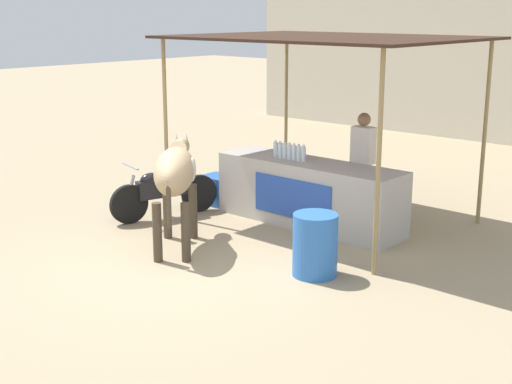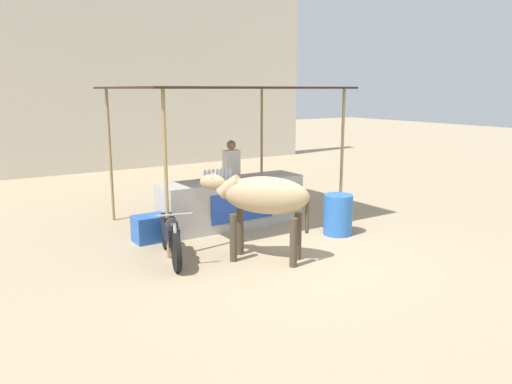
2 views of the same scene
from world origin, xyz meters
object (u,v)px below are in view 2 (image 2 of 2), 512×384
at_px(stall_counter, 232,203).
at_px(cooler_box, 151,228).
at_px(water_barrel, 338,215).
at_px(motorcycle_parked, 170,234).
at_px(cow, 262,198).
at_px(vendor_behind_counter, 232,177).

relative_size(stall_counter, cooler_box, 5.00).
xyz_separation_m(cooler_box, water_barrel, (3.15, -1.55, 0.15)).
bearing_deg(motorcycle_parked, cooler_box, 84.91).
distance_m(stall_counter, cow, 2.23).
relative_size(stall_counter, cow, 1.87).
bearing_deg(cooler_box, motorcycle_parked, -95.09).
xyz_separation_m(vendor_behind_counter, cooler_box, (-2.22, -0.85, -0.61)).
relative_size(water_barrel, motorcycle_parked, 0.44).
bearing_deg(cooler_box, vendor_behind_counter, 20.92).
xyz_separation_m(stall_counter, water_barrel, (1.36, -1.64, -0.09)).
bearing_deg(cooler_box, cow, -60.00).
bearing_deg(cow, stall_counter, 72.23).
relative_size(stall_counter, water_barrel, 3.88).
distance_m(cooler_box, cow, 2.40).
height_order(water_barrel, cow, cow).
xyz_separation_m(stall_counter, motorcycle_parked, (-1.89, -1.22, -0.05)).
bearing_deg(motorcycle_parked, vendor_behind_counter, 40.38).
xyz_separation_m(vendor_behind_counter, motorcycle_parked, (-2.32, -1.98, -0.42)).
bearing_deg(stall_counter, cow, -107.77).
height_order(vendor_behind_counter, cooler_box, vendor_behind_counter).
bearing_deg(vendor_behind_counter, cow, -111.27).
relative_size(water_barrel, cow, 0.48).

